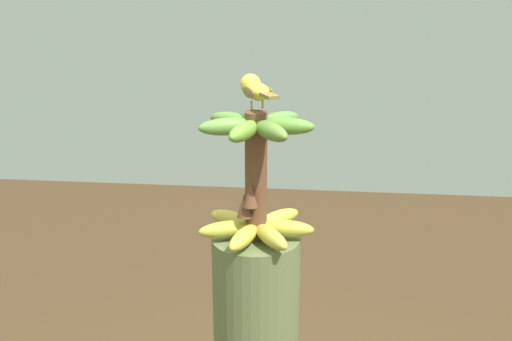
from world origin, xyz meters
TOP-DOWN VIEW (x-y plane):
  - banana_bunch at (-0.00, 0.00)m, footprint 0.29×0.29m
  - perched_bird at (0.05, 0.01)m, footprint 0.18×0.11m

SIDE VIEW (x-z plane):
  - banana_bunch at x=0.00m, z-range 1.30..1.61m
  - perched_bird at x=0.05m, z-range 1.62..1.70m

